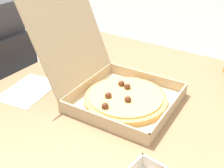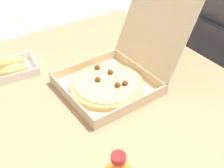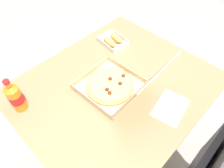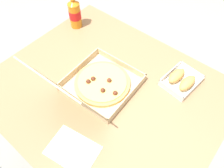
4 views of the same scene
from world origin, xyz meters
The scene contains 3 objects.
dining_table centered at (0.00, 0.00, 0.65)m, with size 1.14×0.97×0.73m.
pizza_box_open centered at (0.03, 0.03, 0.78)m, with size 0.34×0.47×0.35m.
paper_menu centered at (-0.10, 0.33, 0.73)m, with size 0.21×0.15×0.00m, color white.
Camera 1 is at (-0.67, -0.42, 1.28)m, focal length 45.10 mm.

